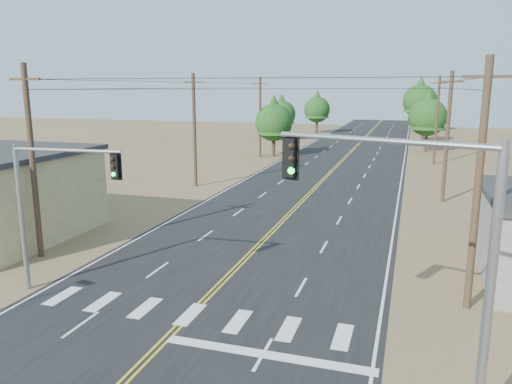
% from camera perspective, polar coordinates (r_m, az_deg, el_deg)
% --- Properties ---
extents(road, '(15.00, 200.00, 0.02)m').
position_cam_1_polar(road, '(40.43, 5.63, -0.70)').
color(road, black).
rests_on(road, ground).
extents(utility_pole_left_near, '(1.80, 0.30, 10.00)m').
position_cam_1_polar(utility_pole_left_near, '(27.93, -24.19, 3.25)').
color(utility_pole_left_near, '#4C3826').
rests_on(utility_pole_left_near, ground).
extents(utility_pole_left_mid, '(1.80, 0.30, 10.00)m').
position_cam_1_polar(utility_pole_left_mid, '(44.79, -7.05, 7.12)').
color(utility_pole_left_mid, '#4C3826').
rests_on(utility_pole_left_mid, ground).
extents(utility_pole_left_far, '(1.80, 0.30, 10.00)m').
position_cam_1_polar(utility_pole_left_far, '(63.50, 0.47, 8.62)').
color(utility_pole_left_far, '#4C3826').
rests_on(utility_pole_left_far, ground).
extents(utility_pole_right_near, '(1.80, 0.30, 10.00)m').
position_cam_1_polar(utility_pole_right_near, '(21.14, 24.05, 0.77)').
color(utility_pole_right_near, '#4C3826').
rests_on(utility_pole_right_near, ground).
extents(utility_pole_right_mid, '(1.80, 0.30, 10.00)m').
position_cam_1_polar(utility_pole_right_mid, '(40.90, 21.01, 5.96)').
color(utility_pole_right_mid, '#4C3826').
rests_on(utility_pole_right_mid, ground).
extents(utility_pole_right_far, '(1.80, 0.30, 10.00)m').
position_cam_1_polar(utility_pole_right_far, '(60.82, 19.95, 7.76)').
color(utility_pole_right_far, '#4C3826').
rests_on(utility_pole_right_far, ground).
extents(signal_mast_left, '(5.00, 0.57, 6.47)m').
position_cam_1_polar(signal_mast_left, '(22.81, -22.68, -0.35)').
color(signal_mast_left, gray).
rests_on(signal_mast_left, ground).
extents(signal_mast_right, '(5.93, 2.10, 7.66)m').
position_cam_1_polar(signal_mast_right, '(13.70, 18.36, -4.24)').
color(signal_mast_right, gray).
rests_on(signal_mast_right, ground).
extents(tree_left_near, '(4.74, 4.74, 7.90)m').
position_cam_1_polar(tree_left_near, '(64.10, 2.04, 8.38)').
color(tree_left_near, '#3F2D1E').
rests_on(tree_left_near, ground).
extents(tree_left_mid, '(4.67, 4.67, 7.78)m').
position_cam_1_polar(tree_left_mid, '(83.94, 2.94, 9.18)').
color(tree_left_mid, '#3F2D1E').
rests_on(tree_left_mid, ground).
extents(tree_left_far, '(4.91, 4.91, 8.19)m').
position_cam_1_polar(tree_left_far, '(97.25, 7.00, 9.63)').
color(tree_left_far, '#3F2D1E').
rests_on(tree_left_far, ground).
extents(tree_right_near, '(5.15, 5.15, 8.58)m').
position_cam_1_polar(tree_right_near, '(72.62, 19.04, 8.50)').
color(tree_right_near, '#3F2D1E').
rests_on(tree_right_near, ground).
extents(tree_right_mid, '(4.43, 4.43, 7.38)m').
position_cam_1_polar(tree_right_mid, '(86.38, 18.66, 8.49)').
color(tree_right_mid, '#3F2D1E').
rests_on(tree_right_mid, ground).
extents(tree_right_far, '(6.54, 6.54, 10.90)m').
position_cam_1_polar(tree_right_far, '(104.53, 18.26, 10.20)').
color(tree_right_far, '#3F2D1E').
rests_on(tree_right_far, ground).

